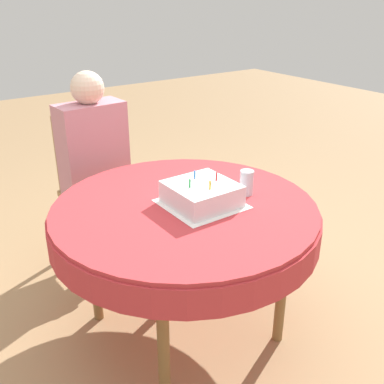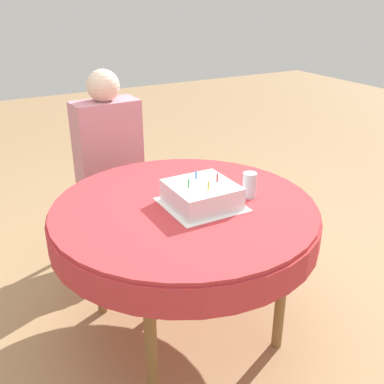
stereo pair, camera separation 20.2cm
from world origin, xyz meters
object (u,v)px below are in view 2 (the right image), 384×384
Objects in this scene: person at (110,151)px; birthday_cake at (202,194)px; chair at (107,179)px; drinking_glass at (250,185)px.

person is 4.23× the size of birthday_cake.
chair reaches higher than birthday_cake.
person is at bearing 111.25° from drinking_glass.
drinking_glass is at bearing -71.30° from person.
chair is 1.11m from drinking_glass.
person is at bearing -90.00° from chair.
chair is at bearing 90.00° from person.
birthday_cake is at bearing 171.99° from drinking_glass.
chair is 7.81× the size of drinking_glass.
person is at bearing 97.71° from birthday_cake.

